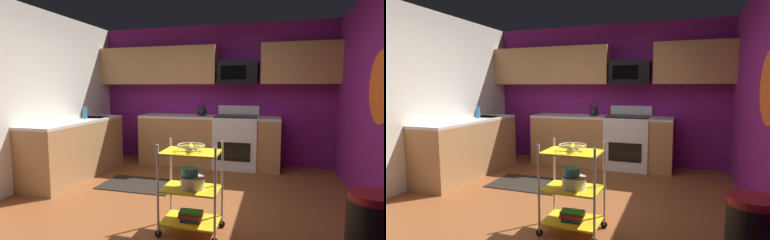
# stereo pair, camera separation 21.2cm
# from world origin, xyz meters

# --- Properties ---
(floor) EXTENTS (4.40, 4.80, 0.04)m
(floor) POSITION_xyz_m (0.00, 0.00, -0.02)
(floor) COLOR brown
(floor) RESTS_ON ground
(wall_back) EXTENTS (4.52, 0.06, 2.60)m
(wall_back) POSITION_xyz_m (0.00, 2.43, 1.30)
(wall_back) COLOR #751970
(wall_back) RESTS_ON ground
(wall_left) EXTENTS (0.06, 4.80, 2.60)m
(wall_left) POSITION_xyz_m (-2.23, 0.00, 1.30)
(wall_left) COLOR silver
(wall_left) RESTS_ON ground
(wall_flower_decal) EXTENTS (0.00, 0.76, 0.76)m
(wall_flower_decal) POSITION_xyz_m (2.20, 0.20, 1.45)
(wall_flower_decal) COLOR #E5591E
(counter_run) EXTENTS (3.48, 2.53, 0.92)m
(counter_run) POSITION_xyz_m (-0.83, 1.56, 0.46)
(counter_run) COLOR #B27F4C
(counter_run) RESTS_ON ground
(oven_range) EXTENTS (0.76, 0.65, 1.10)m
(oven_range) POSITION_xyz_m (0.51, 2.10, 0.48)
(oven_range) COLOR white
(oven_range) RESTS_ON ground
(upper_cabinets) EXTENTS (4.40, 0.33, 0.70)m
(upper_cabinets) POSITION_xyz_m (-0.11, 2.23, 1.85)
(upper_cabinets) COLOR #B27F4C
(microwave) EXTENTS (0.70, 0.39, 0.40)m
(microwave) POSITION_xyz_m (0.51, 2.21, 1.70)
(microwave) COLOR black
(rolling_cart) EXTENTS (0.63, 0.40, 0.91)m
(rolling_cart) POSITION_xyz_m (0.40, -0.49, 0.45)
(rolling_cart) COLOR silver
(rolling_cart) RESTS_ON ground
(fruit_bowl) EXTENTS (0.27, 0.27, 0.07)m
(fruit_bowl) POSITION_xyz_m (0.40, -0.49, 0.88)
(fruit_bowl) COLOR silver
(fruit_bowl) RESTS_ON rolling_cart
(mixing_bowl_large) EXTENTS (0.25, 0.25, 0.11)m
(mixing_bowl_large) POSITION_xyz_m (0.41, -0.49, 0.52)
(mixing_bowl_large) COLOR silver
(mixing_bowl_large) RESTS_ON rolling_cart
(mixing_bowl_small) EXTENTS (0.18, 0.18, 0.08)m
(mixing_bowl_small) POSITION_xyz_m (0.37, -0.47, 0.62)
(mixing_bowl_small) COLOR #338CBF
(mixing_bowl_small) RESTS_ON rolling_cart
(book_stack) EXTENTS (0.24, 0.19, 0.09)m
(book_stack) POSITION_xyz_m (0.40, -0.49, 0.17)
(book_stack) COLOR #1E4C8C
(book_stack) RESTS_ON rolling_cart
(kettle) EXTENTS (0.21, 0.18, 0.26)m
(kettle) POSITION_xyz_m (-0.13, 2.10, 1.00)
(kettle) COLOR black
(kettle) RESTS_ON counter_run
(dish_soap_bottle) EXTENTS (0.06, 0.06, 0.20)m
(dish_soap_bottle) POSITION_xyz_m (-1.90, 1.10, 1.02)
(dish_soap_bottle) COLOR #2D8CBF
(dish_soap_bottle) RESTS_ON counter_run
(trash_can) EXTENTS (0.34, 0.42, 0.66)m
(trash_can) POSITION_xyz_m (1.90, -0.80, 0.33)
(trash_can) COLOR black
(trash_can) RESTS_ON ground
(floor_rug) EXTENTS (1.10, 0.70, 0.01)m
(floor_rug) POSITION_xyz_m (-0.75, 0.71, 0.01)
(floor_rug) COLOR black
(floor_rug) RESTS_ON ground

